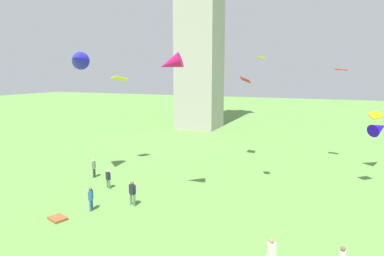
{
  "coord_description": "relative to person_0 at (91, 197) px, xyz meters",
  "views": [
    {
      "loc": [
        7.67,
        -6.84,
        9.31
      ],
      "look_at": [
        -2.22,
        17.17,
        4.88
      ],
      "focal_mm": 30.02,
      "sensor_mm": 36.0,
      "label": 1
    }
  ],
  "objects": [
    {
      "name": "kite_flying_2",
      "position": [
        6.59,
        16.89,
        7.72
      ],
      "size": [
        1.04,
        1.47,
        0.77
      ],
      "rotation": [
        0.0,
        0.0,
        4.76
      ],
      "color": "#B31716"
    },
    {
      "name": "kite_flying_0",
      "position": [
        15.75,
        19.31,
        8.78
      ],
      "size": [
        1.22,
        0.95,
        0.27
      ],
      "rotation": [
        0.0,
        0.0,
        6.1
      ],
      "color": "red"
    },
    {
      "name": "person_2",
      "position": [
        2.2,
        1.78,
        0.09
      ],
      "size": [
        0.53,
        0.42,
        1.79
      ],
      "rotation": [
        0.0,
        0.0,
        5.91
      ],
      "color": "#51754C",
      "rests_on": "ground_plane"
    },
    {
      "name": "kite_bundle_0",
      "position": [
        -1.04,
        -2.01,
        -0.85
      ],
      "size": [
        1.34,
        1.16,
        0.15
      ],
      "primitive_type": "cube",
      "rotation": [
        0.0,
        0.0,
        2.82
      ],
      "color": "brown",
      "rests_on": "ground_plane"
    },
    {
      "name": "kite_flying_1",
      "position": [
        19.51,
        18.79,
        3.12
      ],
      "size": [
        2.33,
        2.4,
        1.68
      ],
      "rotation": [
        0.0,
        0.0,
        2.42
      ],
      "color": "#2307C7"
    },
    {
      "name": "kite_flying_6",
      "position": [
        -4.55,
        10.41,
        7.89
      ],
      "size": [
        1.49,
        1.62,
        0.6
      ],
      "rotation": [
        0.0,
        0.0,
        4.23
      ],
      "color": "gold"
    },
    {
      "name": "person_3",
      "position": [
        -4.55,
        5.89,
        0.01
      ],
      "size": [
        0.42,
        0.5,
        1.66
      ],
      "rotation": [
        0.0,
        0.0,
        5.18
      ],
      "color": "#2D3338",
      "rests_on": "ground_plane"
    },
    {
      "name": "kite_flying_4",
      "position": [
        -5.18,
        5.23,
        9.55
      ],
      "size": [
        2.38,
        2.72,
        1.69
      ],
      "rotation": [
        0.0,
        0.0,
        0.44
      ],
      "color": "#1D1CBD"
    },
    {
      "name": "kite_flying_7",
      "position": [
        4.3,
        3.84,
        9.07
      ],
      "size": [
        2.02,
        1.5,
        1.54
      ],
      "rotation": [
        0.0,
        0.0,
        4.95
      ],
      "color": "#CA1264"
    },
    {
      "name": "kite_flying_5",
      "position": [
        9.74,
        8.22,
        9.56
      ],
      "size": [
        0.84,
        0.97,
        0.18
      ],
      "rotation": [
        0.0,
        0.0,
        1.98
      ],
      "color": "gold"
    },
    {
      "name": "person_5",
      "position": [
        12.5,
        -2.23,
        -0.01
      ],
      "size": [
        0.48,
        0.41,
        1.61
      ],
      "rotation": [
        0.0,
        0.0,
        0.51
      ],
      "color": "silver",
      "rests_on": "ground_plane"
    },
    {
      "name": "person_0",
      "position": [
        0.0,
        0.0,
        0.0
      ],
      "size": [
        0.4,
        0.49,
        1.63
      ],
      "rotation": [
        0.0,
        0.0,
        5.16
      ],
      "color": "#235693",
      "rests_on": "ground_plane"
    },
    {
      "name": "person_4",
      "position": [
        -1.56,
        3.99,
        -0.04
      ],
      "size": [
        0.47,
        0.38,
        1.57
      ],
      "rotation": [
        0.0,
        0.0,
        5.86
      ],
      "color": "#51754C",
      "rests_on": "ground_plane"
    },
    {
      "name": "kite_flying_3",
      "position": [
        18.23,
        12.14,
        5.14
      ],
      "size": [
        1.29,
        1.18,
        0.6
      ],
      "rotation": [
        0.0,
        0.0,
        0.71
      ],
      "color": "#BE940C"
    }
  ]
}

